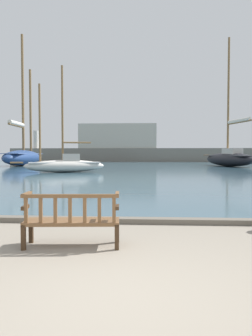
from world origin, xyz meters
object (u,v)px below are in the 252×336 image
object	(u,v)px
park_bench	(72,219)
sailboat_distant_harbor	(229,157)
sailboat_mid_port	(23,155)
sailboat_outer_starboard	(65,164)

from	to	relation	value
park_bench	sailboat_distant_harbor	size ratio (longest dim) A/B	0.10
sailboat_mid_port	sailboat_outer_starboard	size ratio (longest dim) A/B	1.95
park_bench	sailboat_mid_port	bearing A→B (deg)	112.13
park_bench	sailboat_mid_port	world-z (taller)	sailboat_mid_port
sailboat_outer_starboard	sailboat_distant_harbor	world-z (taller)	sailboat_distant_harbor
sailboat_outer_starboard	park_bench	bearing A→B (deg)	-75.62
sailboat_outer_starboard	sailboat_distant_harbor	distance (m)	22.41
park_bench	sailboat_outer_starboard	world-z (taller)	sailboat_outer_starboard
sailboat_mid_port	sailboat_distant_harbor	size ratio (longest dim) A/B	1.07
sailboat_mid_port	sailboat_outer_starboard	xyz separation A→B (m)	(9.41, -15.26, -0.66)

